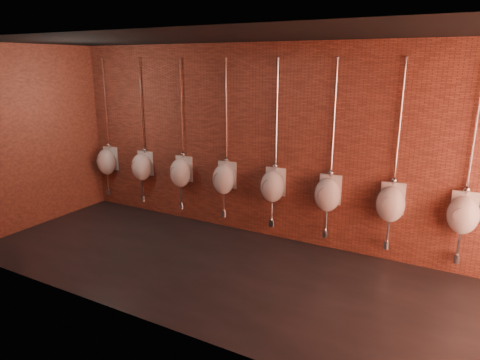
# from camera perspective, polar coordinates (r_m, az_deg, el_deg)

# --- Properties ---
(ground) EXTENTS (8.50, 8.50, 0.00)m
(ground) POSITION_cam_1_polar(r_m,az_deg,el_deg) (6.15, 0.45, -12.58)
(ground) COLOR black
(ground) RESTS_ON ground
(room_shell) EXTENTS (8.54, 3.04, 3.22)m
(room_shell) POSITION_cam_1_polar(r_m,az_deg,el_deg) (5.50, 0.49, 6.25)
(room_shell) COLOR black
(room_shell) RESTS_ON ground
(urinal_0) EXTENTS (0.44, 0.40, 2.72)m
(urinal_0) POSITION_cam_1_polar(r_m,az_deg,el_deg) (9.14, -17.33, 2.42)
(urinal_0) COLOR white
(urinal_0) RESTS_ON ground
(urinal_1) EXTENTS (0.44, 0.40, 2.72)m
(urinal_1) POSITION_cam_1_polar(r_m,az_deg,el_deg) (8.51, -12.96, 1.80)
(urinal_1) COLOR white
(urinal_1) RESTS_ON ground
(urinal_2) EXTENTS (0.44, 0.40, 2.72)m
(urinal_2) POSITION_cam_1_polar(r_m,az_deg,el_deg) (7.93, -7.92, 1.06)
(urinal_2) COLOR white
(urinal_2) RESTS_ON ground
(urinal_3) EXTENTS (0.44, 0.40, 2.72)m
(urinal_3) POSITION_cam_1_polar(r_m,az_deg,el_deg) (7.43, -2.15, 0.21)
(urinal_3) COLOR white
(urinal_3) RESTS_ON ground
(urinal_4) EXTENTS (0.44, 0.40, 2.72)m
(urinal_4) POSITION_cam_1_polar(r_m,az_deg,el_deg) (7.01, 4.37, -0.75)
(urinal_4) COLOR white
(urinal_4) RESTS_ON ground
(urinal_5) EXTENTS (0.44, 0.40, 2.72)m
(urinal_5) POSITION_cam_1_polar(r_m,az_deg,el_deg) (6.70, 11.62, -1.81)
(urinal_5) COLOR white
(urinal_5) RESTS_ON ground
(urinal_6) EXTENTS (0.44, 0.40, 2.72)m
(urinal_6) POSITION_cam_1_polar(r_m,az_deg,el_deg) (6.50, 19.45, -2.92)
(urinal_6) COLOR white
(urinal_6) RESTS_ON ground
(urinal_7) EXTENTS (0.44, 0.40, 2.72)m
(urinal_7) POSITION_cam_1_polar(r_m,az_deg,el_deg) (6.44, 27.61, -4.01)
(urinal_7) COLOR white
(urinal_7) RESTS_ON ground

